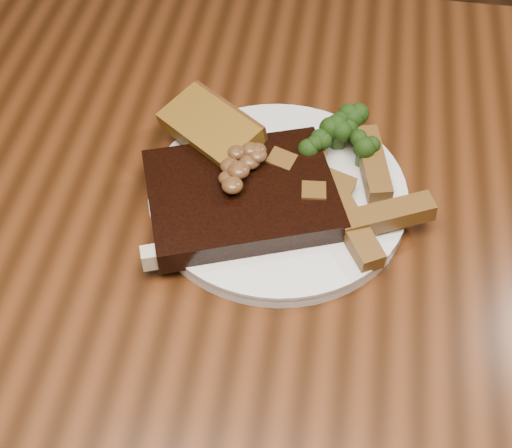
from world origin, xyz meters
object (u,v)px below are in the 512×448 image
(garlic_bread, at_px, (211,142))
(potato_wedges, at_px, (351,191))
(steak, at_px, (242,196))
(dining_table, at_px, (267,308))
(chair_far, at_px, (244,46))
(plate, at_px, (278,197))

(garlic_bread, relative_size, potato_wedges, 0.88)
(steak, height_order, potato_wedges, steak)
(steak, height_order, garlic_bread, steak)
(dining_table, bearing_deg, chair_far, 101.37)
(potato_wedges, bearing_deg, chair_far, 108.35)
(chair_far, bearing_deg, plate, 109.66)
(chair_far, relative_size, garlic_bread, 8.19)
(chair_far, relative_size, steak, 4.68)
(chair_far, height_order, steak, chair_far)
(dining_table, xyz_separation_m, garlic_bread, (-0.08, 0.12, 0.12))
(chair_far, xyz_separation_m, steak, (0.11, -0.67, 0.33))
(chair_far, xyz_separation_m, plate, (0.14, -0.65, 0.31))
(plate, distance_m, potato_wedges, 0.07)
(plate, distance_m, garlic_bread, 0.09)
(dining_table, distance_m, potato_wedges, 0.15)
(steak, bearing_deg, potato_wedges, -7.46)
(dining_table, bearing_deg, potato_wedges, 44.83)
(dining_table, relative_size, steak, 9.05)
(dining_table, xyz_separation_m, potato_wedges, (0.07, 0.07, 0.12))
(dining_table, relative_size, garlic_bread, 15.85)
(chair_far, bearing_deg, dining_table, 108.51)
(chair_far, bearing_deg, garlic_bread, 103.53)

